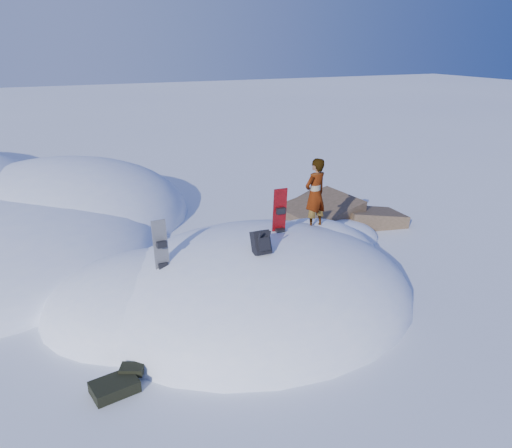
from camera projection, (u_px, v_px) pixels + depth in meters
name	position (u px, v px, depth m)	size (l,w,h in m)	color
ground	(257.00, 300.00, 10.88)	(120.00, 120.00, 0.00)	white
snow_mound	(245.00, 296.00, 11.01)	(8.00, 6.00, 3.00)	white
rock_outcrop	(329.00, 230.00, 14.87)	(4.68, 4.41, 1.68)	brown
snowboard_red	(279.00, 223.00, 10.61)	(0.30, 0.22, 1.59)	#BC0A10
snowboard_dark	(162.00, 257.00, 9.60)	(0.29, 0.24, 1.50)	black
backpack	(261.00, 243.00, 9.61)	(0.33, 0.43, 0.55)	black
gear_pile	(117.00, 384.00, 8.02)	(0.95, 0.73, 0.25)	black
person	(315.00, 194.00, 11.42)	(0.61, 0.40, 1.67)	slate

